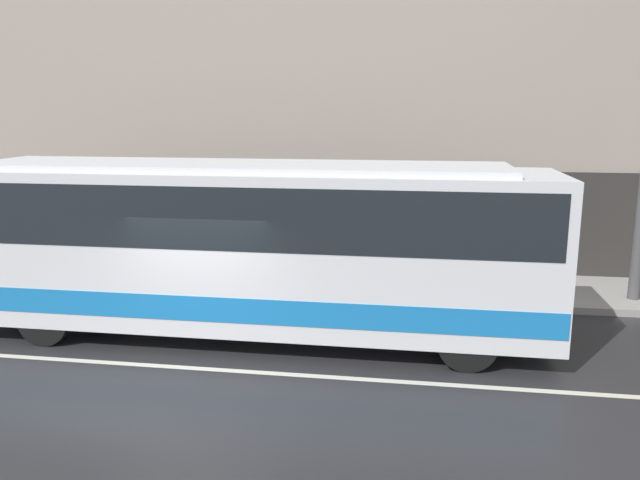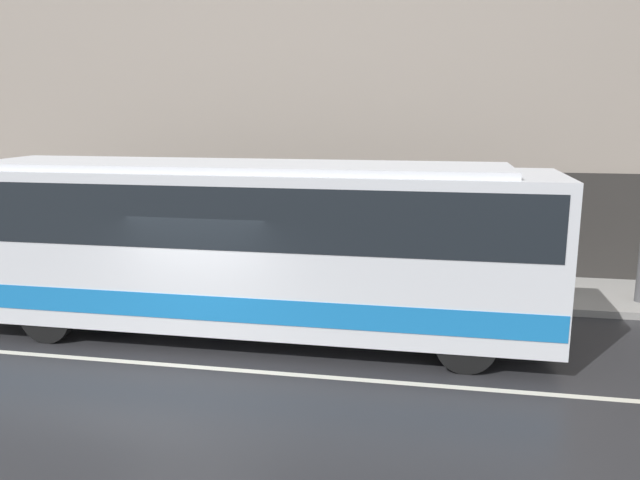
% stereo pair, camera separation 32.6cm
% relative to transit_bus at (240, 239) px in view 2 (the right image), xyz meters
% --- Properties ---
extents(ground_plane, '(60.00, 60.00, 0.00)m').
position_rel_transit_bus_xyz_m(ground_plane, '(-0.39, -1.76, -1.89)').
color(ground_plane, '#262628').
extents(sidewalk, '(60.00, 2.82, 0.16)m').
position_rel_transit_bus_xyz_m(sidewalk, '(-0.39, 3.65, -1.81)').
color(sidewalk, gray).
rests_on(sidewalk, ground_plane).
extents(building_facade, '(60.00, 0.35, 12.30)m').
position_rel_transit_bus_xyz_m(building_facade, '(-0.39, 5.20, 4.05)').
color(building_facade, gray).
rests_on(building_facade, ground_plane).
extents(lane_stripe, '(54.00, 0.14, 0.01)m').
position_rel_transit_bus_xyz_m(lane_stripe, '(-0.39, -1.76, -1.88)').
color(lane_stripe, beige).
rests_on(lane_stripe, ground_plane).
extents(transit_bus, '(11.72, 2.56, 3.35)m').
position_rel_transit_bus_xyz_m(transit_bus, '(0.00, 0.00, 0.00)').
color(transit_bus, silver).
rests_on(transit_bus, ground_plane).
extents(pedestrian_waiting, '(0.36, 0.36, 1.51)m').
position_rel_transit_bus_xyz_m(pedestrian_waiting, '(-2.22, 4.46, -1.04)').
color(pedestrian_waiting, navy).
rests_on(pedestrian_waiting, sidewalk).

